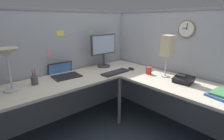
{
  "coord_description": "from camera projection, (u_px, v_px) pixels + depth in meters",
  "views": [
    {
      "loc": [
        -1.38,
        -1.43,
        1.44
      ],
      "look_at": [
        0.08,
        0.23,
        0.8
      ],
      "focal_mm": 27.86,
      "sensor_mm": 36.0,
      "label": 1
    }
  ],
  "objects": [
    {
      "name": "desk",
      "position": [
        113.0,
        93.0,
        2.01
      ],
      "size": [
        2.35,
        2.15,
        0.73
      ],
      "color": "beige",
      "rests_on": "ground"
    },
    {
      "name": "coffee_mug",
      "position": [
        149.0,
        71.0,
        2.36
      ],
      "size": [
        0.08,
        0.08,
        0.1
      ],
      "primitive_type": "cylinder",
      "color": "#B2332D",
      "rests_on": "desk"
    },
    {
      "name": "pinned_note_rightmost",
      "position": [
        50.0,
        53.0,
        2.3
      ],
      "size": [
        0.06,
        0.0,
        0.1
      ],
      "primitive_type": "cube",
      "color": "pink"
    },
    {
      "name": "pen_cup",
      "position": [
        35.0,
        80.0,
        1.97
      ],
      "size": [
        0.08,
        0.08,
        0.18
      ],
      "color": "#4C4C51",
      "rests_on": "desk"
    },
    {
      "name": "desk_lamp_paper",
      "position": [
        168.0,
        47.0,
        2.16
      ],
      "size": [
        0.13,
        0.13,
        0.53
      ],
      "color": "#B7BABF",
      "rests_on": "desk"
    },
    {
      "name": "desk_lamp_dome",
      "position": [
        7.0,
        56.0,
        1.72
      ],
      "size": [
        0.24,
        0.24,
        0.44
      ],
      "color": "#B7BABF",
      "rests_on": "desk"
    },
    {
      "name": "book_stack",
      "position": [
        223.0,
        94.0,
        1.68
      ],
      "size": [
        0.31,
        0.26,
        0.04
      ],
      "color": "#335999",
      "rests_on": "desk"
    },
    {
      "name": "monitor",
      "position": [
        104.0,
        48.0,
        2.65
      ],
      "size": [
        0.46,
        0.2,
        0.5
      ],
      "color": "#38383D",
      "rests_on": "desk"
    },
    {
      "name": "laptop",
      "position": [
        64.0,
        73.0,
        2.32
      ],
      "size": [
        0.37,
        0.4,
        0.22
      ],
      "color": "#232326",
      "rests_on": "desk"
    },
    {
      "name": "wall_clock",
      "position": [
        187.0,
        29.0,
        2.19
      ],
      "size": [
        0.04,
        0.22,
        0.22
      ],
      "color": "olive"
    },
    {
      "name": "pinned_note_middle",
      "position": [
        91.0,
        32.0,
        2.65
      ],
      "size": [
        0.08,
        0.0,
        0.06
      ],
      "primitive_type": "cube",
      "color": "#8CCC99"
    },
    {
      "name": "office_phone",
      "position": [
        184.0,
        80.0,
        2.03
      ],
      "size": [
        0.21,
        0.22,
        0.11
      ],
      "color": "black",
      "rests_on": "desk"
    },
    {
      "name": "ground_plane",
      "position": [
        119.0,
        132.0,
        2.31
      ],
      "size": [
        6.8,
        6.8,
        0.0
      ],
      "primitive_type": "plane",
      "color": "#2D3842"
    },
    {
      "name": "keyboard",
      "position": [
        116.0,
        72.0,
        2.4
      ],
      "size": [
        0.44,
        0.16,
        0.02
      ],
      "primitive_type": "cube",
      "rotation": [
        0.0,
        0.0,
        0.05
      ],
      "color": "#232326",
      "rests_on": "desk"
    },
    {
      "name": "computer_mouse",
      "position": [
        131.0,
        69.0,
        2.57
      ],
      "size": [
        0.06,
        0.1,
        0.03
      ],
      "primitive_type": "ellipsoid",
      "color": "black",
      "rests_on": "desk"
    },
    {
      "name": "pinned_note_leftmost",
      "position": [
        60.0,
        33.0,
        2.33
      ],
      "size": [
        0.11,
        0.0,
        0.07
      ],
      "primitive_type": "cube",
      "color": "#EAD84C"
    },
    {
      "name": "cubicle_wall_back",
      "position": [
        59.0,
        67.0,
        2.48
      ],
      "size": [
        2.57,
        0.12,
        1.58
      ],
      "color": "#999EA8",
      "rests_on": "ground"
    },
    {
      "name": "cubicle_wall_right",
      "position": [
        177.0,
        67.0,
        2.45
      ],
      "size": [
        0.12,
        2.37,
        1.58
      ],
      "color": "#999EA8",
      "rests_on": "ground"
    }
  ]
}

